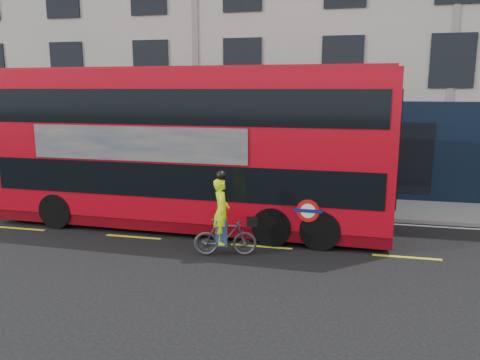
% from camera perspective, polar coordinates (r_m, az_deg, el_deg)
% --- Properties ---
extents(ground, '(120.00, 120.00, 0.00)m').
position_cam_1_polar(ground, '(13.59, -15.58, -8.63)').
color(ground, black).
rests_on(ground, ground).
extents(pavement, '(60.00, 3.00, 0.12)m').
position_cam_1_polar(pavement, '(19.29, -6.50, -2.23)').
color(pavement, gray).
rests_on(pavement, ground).
extents(kerb, '(60.00, 0.12, 0.13)m').
position_cam_1_polar(kerb, '(17.92, -8.06, -3.30)').
color(kerb, slate).
rests_on(kerb, ground).
extents(building_terrace, '(50.00, 10.07, 15.00)m').
position_cam_1_polar(building_terrace, '(25.12, -1.83, 17.99)').
color(building_terrace, '#B3B0A9').
rests_on(building_terrace, ground).
extents(road_edge_line, '(58.00, 0.10, 0.01)m').
position_cam_1_polar(road_edge_line, '(17.67, -8.40, -3.72)').
color(road_edge_line, silver).
rests_on(road_edge_line, ground).
extents(lane_dashes, '(58.00, 0.12, 0.01)m').
position_cam_1_polar(lane_dashes, '(14.85, -12.85, -6.78)').
color(lane_dashes, yellow).
rests_on(lane_dashes, ground).
extents(bus, '(12.79, 3.25, 5.13)m').
position_cam_1_polar(bus, '(15.18, -6.06, 3.99)').
color(bus, '#B40715').
rests_on(bus, ground).
extents(cyclist, '(1.79, 0.85, 2.36)m').
position_cam_1_polar(cyclist, '(12.73, -1.96, -5.78)').
color(cyclist, '#414446').
rests_on(cyclist, ground).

